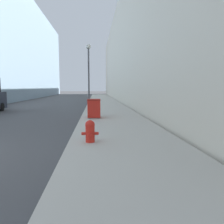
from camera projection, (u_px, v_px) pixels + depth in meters
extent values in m
cube|color=#ADA89E|center=(105.00, 104.00, 23.15)|extent=(3.56, 60.00, 0.16)
cube|color=beige|center=(158.00, 56.00, 30.97)|extent=(12.00, 60.00, 12.52)
cylinder|color=red|center=(90.00, 134.00, 6.61)|extent=(0.28, 0.28, 0.47)
sphere|color=red|center=(90.00, 125.00, 6.57)|extent=(0.29, 0.29, 0.29)
cylinder|color=red|center=(90.00, 122.00, 6.56)|extent=(0.08, 0.08, 0.06)
cylinder|color=red|center=(90.00, 135.00, 6.41)|extent=(0.11, 0.12, 0.11)
cylinder|color=red|center=(84.00, 134.00, 6.59)|extent=(0.12, 0.09, 0.09)
cylinder|color=red|center=(97.00, 133.00, 6.62)|extent=(0.12, 0.09, 0.09)
cube|color=red|center=(94.00, 109.00, 11.89)|extent=(0.68, 0.62, 0.91)
cube|color=maroon|center=(94.00, 100.00, 11.83)|extent=(0.71, 0.63, 0.08)
cylinder|color=black|center=(89.00, 116.00, 12.17)|extent=(0.05, 0.16, 0.16)
cylinder|color=black|center=(99.00, 116.00, 12.21)|extent=(0.05, 0.16, 0.16)
cylinder|color=#4C4C51|center=(89.00, 108.00, 16.62)|extent=(0.23, 0.23, 0.25)
cylinder|color=#4C4C51|center=(89.00, 79.00, 16.38)|extent=(0.12, 0.12, 4.51)
sphere|color=silver|center=(88.00, 47.00, 16.11)|extent=(0.37, 0.37, 0.37)
cylinder|color=black|center=(1.00, 107.00, 16.72)|extent=(0.24, 0.64, 0.64)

